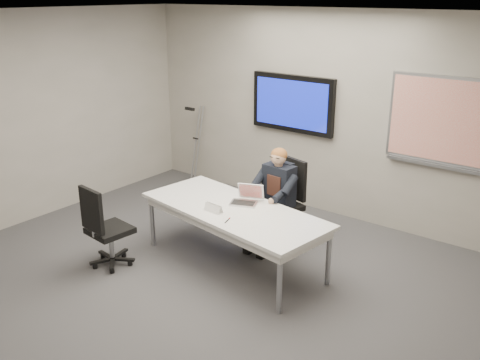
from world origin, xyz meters
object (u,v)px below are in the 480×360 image
Objects in this scene: office_chair_far at (282,216)px; laptop at (247,198)px; conference_table at (234,215)px; seated_person at (271,209)px; office_chair_near at (108,241)px.

office_chair_far is 2.70× the size of laptop.
conference_table is 0.65m from seated_person.
laptop is at bearing -94.85° from seated_person.
office_chair_far reaches higher than office_chair_near.
seated_person reaches higher than office_chair_far.
office_chair_near is 1.97m from seated_person.
office_chair_near is 0.80× the size of seated_person.
seated_person is at bearing -78.03° from office_chair_far.
laptop is at bearing 95.95° from conference_table.
office_chair_near is at bearing -108.62° from office_chair_far.
office_chair_far reaches higher than laptop.
office_chair_near reaches higher than conference_table.
laptop is at bearing -127.95° from office_chair_near.
office_chair_far is at bearing 92.23° from conference_table.
office_chair_far is 1.06× the size of office_chair_near.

